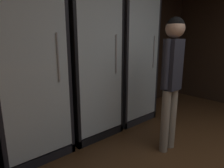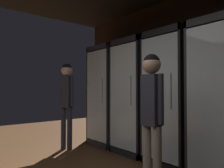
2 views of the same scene
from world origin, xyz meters
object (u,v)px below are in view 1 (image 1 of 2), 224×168
Objects in this scene: cooler_center at (86,62)px; cooler_right at (127,59)px; cooler_left at (25,68)px; shopper_near at (172,71)px.

cooler_right is (0.81, 0.00, -0.00)m from cooler_center.
shopper_near is at bearing -39.91° from cooler_left.
cooler_center is (0.81, -0.00, 0.00)m from cooler_left.
cooler_right is 1.12m from shopper_near.
shopper_near is (0.47, -1.07, -0.04)m from cooler_center.
cooler_right is at bearing 0.12° from cooler_center.
cooler_left is at bearing -179.95° from cooler_right.
cooler_center is at bearing -0.02° from cooler_left.
cooler_left is 1.66m from shopper_near.
cooler_right is (1.62, 0.00, -0.00)m from cooler_left.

